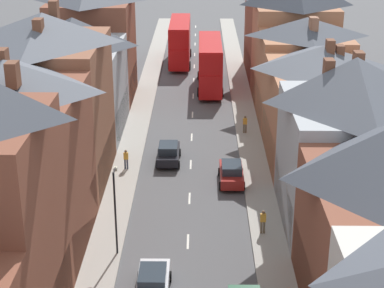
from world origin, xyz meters
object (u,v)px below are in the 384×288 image
at_px(car_mid_white, 153,282).
at_px(car_mid_black, 168,153).
at_px(street_lamp, 115,206).
at_px(double_decker_bus_lead, 210,64).
at_px(pedestrian_far_left, 245,123).
at_px(double_decker_bus_mid_street, 180,41).
at_px(car_parked_right_a, 231,173).
at_px(pedestrian_mid_right, 126,158).
at_px(pedestrian_mid_left, 263,221).

bearing_deg(car_mid_white, car_mid_black, 90.00).
bearing_deg(street_lamp, double_decker_bus_lead, 80.00).
bearing_deg(pedestrian_far_left, car_mid_white, -105.01).
relative_size(double_decker_bus_mid_street, car_parked_right_a, 2.65).
relative_size(double_decker_bus_mid_street, car_mid_black, 2.70).
xyz_separation_m(double_decker_bus_mid_street, car_mid_black, (0.01, -31.15, -2.01)).
bearing_deg(pedestrian_mid_right, double_decker_bus_lead, 72.79).
bearing_deg(car_mid_white, pedestrian_mid_left, 45.05).
bearing_deg(double_decker_bus_mid_street, pedestrian_far_left, -75.19).
distance_m(pedestrian_mid_left, street_lamp, 9.57).
relative_size(car_parked_right_a, pedestrian_far_left, 2.54).
height_order(car_mid_white, pedestrian_mid_right, pedestrian_mid_right).
bearing_deg(pedestrian_mid_right, street_lamp, -86.34).
xyz_separation_m(double_decker_bus_mid_street, car_mid_white, (0.01, -49.30, -2.01)).
xyz_separation_m(double_decker_bus_mid_street, pedestrian_mid_left, (6.57, -42.73, -1.78)).
height_order(double_decker_bus_mid_street, car_mid_white, double_decker_bus_mid_street).
height_order(pedestrian_far_left, street_lamp, street_lamp).
distance_m(double_decker_bus_lead, pedestrian_mid_right, 23.12).
relative_size(double_decker_bus_lead, pedestrian_mid_left, 6.71).
distance_m(pedestrian_far_left, street_lamp, 22.28).
xyz_separation_m(pedestrian_mid_right, pedestrian_far_left, (9.79, 8.03, 0.00)).
relative_size(double_decker_bus_lead, car_mid_black, 2.70).
bearing_deg(double_decker_bus_mid_street, pedestrian_mid_right, -95.60).
xyz_separation_m(car_parked_right_a, car_mid_white, (-4.90, -14.28, -0.02)).
xyz_separation_m(car_mid_black, pedestrian_mid_right, (-3.23, -1.72, 0.23)).
xyz_separation_m(car_mid_black, street_lamp, (-2.45, -13.95, 2.43)).
height_order(pedestrian_mid_left, pedestrian_far_left, same).
xyz_separation_m(pedestrian_mid_right, street_lamp, (0.78, -12.22, 2.21)).
xyz_separation_m(car_parked_right_a, street_lamp, (-7.35, -10.08, 2.41)).
bearing_deg(street_lamp, car_parked_right_a, 53.90).
relative_size(car_parked_right_a, pedestrian_mid_right, 2.54).
bearing_deg(pedestrian_mid_right, double_decker_bus_mid_street, 84.40).
xyz_separation_m(double_decker_bus_mid_street, pedestrian_mid_right, (-3.22, -32.87, -1.78)).
distance_m(double_decker_bus_lead, car_parked_right_a, 24.29).
bearing_deg(car_mid_black, double_decker_bus_lead, 79.97).
relative_size(car_mid_black, car_mid_white, 0.98).
bearing_deg(double_decker_bus_lead, street_lamp, -100.00).
distance_m(car_mid_black, pedestrian_far_left, 9.10).
xyz_separation_m(double_decker_bus_lead, pedestrian_mid_right, (-6.82, -22.02, -1.78)).
bearing_deg(street_lamp, car_mid_white, -59.77).
distance_m(double_decker_bus_lead, street_lamp, 34.78).
bearing_deg(pedestrian_mid_right, pedestrian_far_left, 39.36).
relative_size(car_mid_white, pedestrian_mid_left, 2.53).
relative_size(pedestrian_far_left, street_lamp, 0.29).
bearing_deg(street_lamp, car_mid_black, 80.04).
distance_m(car_parked_right_a, pedestrian_far_left, 10.31).
height_order(car_mid_black, pedestrian_far_left, pedestrian_far_left).
bearing_deg(double_decker_bus_mid_street, pedestrian_mid_left, -81.26).
bearing_deg(car_mid_black, car_parked_right_a, -38.29).
distance_m(car_mid_white, pedestrian_mid_left, 9.28).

